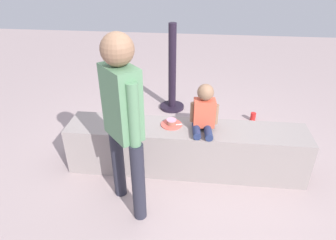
{
  "coord_description": "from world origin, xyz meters",
  "views": [
    {
      "loc": [
        0.1,
        -2.62,
        2.11
      ],
      "look_at": [
        -0.16,
        -0.29,
        0.77
      ],
      "focal_mm": 32.0,
      "sensor_mm": 36.0,
      "label": 1
    }
  ],
  "objects_px": {
    "cake_plate": "(171,123)",
    "water_bottle_near_gift": "(128,121)",
    "child_seated": "(204,111)",
    "party_cup_red": "(253,117)",
    "adult_standing": "(123,114)",
    "cake_box_white": "(235,141)",
    "handbag_black_leather": "(182,137)",
    "gift_bag": "(202,117)"
  },
  "relations": [
    {
      "from": "cake_plate",
      "to": "handbag_black_leather",
      "type": "height_order",
      "value": "cake_plate"
    },
    {
      "from": "handbag_black_leather",
      "to": "cake_plate",
      "type": "bearing_deg",
      "value": -103.88
    },
    {
      "from": "water_bottle_near_gift",
      "to": "cake_box_white",
      "type": "relative_size",
      "value": 0.72
    },
    {
      "from": "cake_box_white",
      "to": "party_cup_red",
      "type": "bearing_deg",
      "value": 64.8
    },
    {
      "from": "handbag_black_leather",
      "to": "adult_standing",
      "type": "bearing_deg",
      "value": -112.62
    },
    {
      "from": "child_seated",
      "to": "gift_bag",
      "type": "xyz_separation_m",
      "value": [
        0.0,
        0.9,
        -0.57
      ]
    },
    {
      "from": "adult_standing",
      "to": "cake_plate",
      "type": "bearing_deg",
      "value": 62.76
    },
    {
      "from": "gift_bag",
      "to": "adult_standing",
      "type": "bearing_deg",
      "value": -113.89
    },
    {
      "from": "adult_standing",
      "to": "cake_box_white",
      "type": "relative_size",
      "value": 5.57
    },
    {
      "from": "cake_box_white",
      "to": "handbag_black_leather",
      "type": "height_order",
      "value": "handbag_black_leather"
    },
    {
      "from": "handbag_black_leather",
      "to": "party_cup_red",
      "type": "bearing_deg",
      "value": 38.04
    },
    {
      "from": "adult_standing",
      "to": "cake_box_white",
      "type": "height_order",
      "value": "adult_standing"
    },
    {
      "from": "cake_box_white",
      "to": "handbag_black_leather",
      "type": "relative_size",
      "value": 0.76
    },
    {
      "from": "gift_bag",
      "to": "water_bottle_near_gift",
      "type": "bearing_deg",
      "value": -174.1
    },
    {
      "from": "adult_standing",
      "to": "child_seated",
      "type": "bearing_deg",
      "value": 41.77
    },
    {
      "from": "water_bottle_near_gift",
      "to": "handbag_black_leather",
      "type": "xyz_separation_m",
      "value": [
        0.75,
        -0.38,
        0.04
      ]
    },
    {
      "from": "cake_plate",
      "to": "party_cup_red",
      "type": "distance_m",
      "value": 1.6
    },
    {
      "from": "adult_standing",
      "to": "party_cup_red",
      "type": "xyz_separation_m",
      "value": [
        1.37,
        1.75,
        -0.91
      ]
    },
    {
      "from": "child_seated",
      "to": "party_cup_red",
      "type": "bearing_deg",
      "value": 58.36
    },
    {
      "from": "cake_plate",
      "to": "gift_bag",
      "type": "height_order",
      "value": "cake_plate"
    },
    {
      "from": "child_seated",
      "to": "cake_box_white",
      "type": "bearing_deg",
      "value": 51.85
    },
    {
      "from": "cake_plate",
      "to": "child_seated",
      "type": "bearing_deg",
      "value": -8.88
    },
    {
      "from": "gift_bag",
      "to": "cake_plate",
      "type": "bearing_deg",
      "value": -111.27
    },
    {
      "from": "child_seated",
      "to": "party_cup_red",
      "type": "xyz_separation_m",
      "value": [
        0.72,
        1.16,
        -0.67
      ]
    },
    {
      "from": "cake_plate",
      "to": "cake_box_white",
      "type": "height_order",
      "value": "cake_plate"
    },
    {
      "from": "cake_plate",
      "to": "handbag_black_leather",
      "type": "xyz_separation_m",
      "value": [
        0.09,
        0.37,
        -0.4
      ]
    },
    {
      "from": "gift_bag",
      "to": "party_cup_red",
      "type": "height_order",
      "value": "gift_bag"
    },
    {
      "from": "adult_standing",
      "to": "handbag_black_leather",
      "type": "relative_size",
      "value": 4.24
    },
    {
      "from": "gift_bag",
      "to": "water_bottle_near_gift",
      "type": "height_order",
      "value": "gift_bag"
    },
    {
      "from": "cake_plate",
      "to": "gift_bag",
      "type": "xyz_separation_m",
      "value": [
        0.33,
        0.85,
        -0.38
      ]
    },
    {
      "from": "adult_standing",
      "to": "cake_plate",
      "type": "xyz_separation_m",
      "value": [
        0.33,
        0.63,
        -0.44
      ]
    },
    {
      "from": "cake_plate",
      "to": "party_cup_red",
      "type": "bearing_deg",
      "value": 46.85
    },
    {
      "from": "cake_plate",
      "to": "cake_box_white",
      "type": "relative_size",
      "value": 0.78
    },
    {
      "from": "child_seated",
      "to": "adult_standing",
      "type": "xyz_separation_m",
      "value": [
        -0.65,
        -0.58,
        0.24
      ]
    },
    {
      "from": "water_bottle_near_gift",
      "to": "cake_plate",
      "type": "bearing_deg",
      "value": -48.6
    },
    {
      "from": "cake_plate",
      "to": "water_bottle_near_gift",
      "type": "bearing_deg",
      "value": 131.4
    },
    {
      "from": "adult_standing",
      "to": "handbag_black_leather",
      "type": "bearing_deg",
      "value": 67.38
    },
    {
      "from": "adult_standing",
      "to": "party_cup_red",
      "type": "bearing_deg",
      "value": 51.9
    },
    {
      "from": "child_seated",
      "to": "party_cup_red",
      "type": "distance_m",
      "value": 1.52
    },
    {
      "from": "adult_standing",
      "to": "cake_box_white",
      "type": "bearing_deg",
      "value": 46.19
    },
    {
      "from": "adult_standing",
      "to": "water_bottle_near_gift",
      "type": "height_order",
      "value": "adult_standing"
    },
    {
      "from": "child_seated",
      "to": "cake_plate",
      "type": "bearing_deg",
      "value": 171.12
    }
  ]
}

